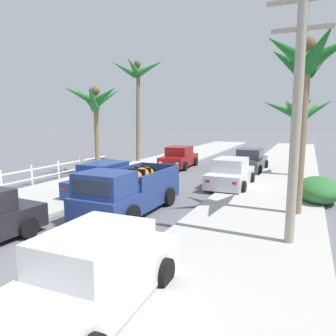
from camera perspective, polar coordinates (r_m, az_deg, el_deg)
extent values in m
plane|color=slate|center=(9.07, -22.43, -14.98)|extent=(160.00, 160.00, 0.00)
cube|color=#B2AFA8|center=(20.94, -7.33, -0.85)|extent=(4.61, 60.00, 0.12)
cube|color=#B2AFA8|center=(18.04, 18.47, -2.80)|extent=(4.61, 60.00, 0.12)
cube|color=silver|center=(20.49, -5.16, -1.05)|extent=(0.16, 60.00, 0.10)
cube|color=silver|center=(18.15, 15.62, -2.64)|extent=(0.16, 60.00, 0.10)
cube|color=navy|center=(12.33, -6.76, -5.11)|extent=(2.00, 5.13, 0.80)
cube|color=navy|center=(10.86, -11.25, -2.81)|extent=(1.74, 1.53, 0.80)
cube|color=#283342|center=(11.47, -9.03, -2.03)|extent=(1.38, 0.08, 0.44)
cube|color=#283342|center=(10.27, -13.75, -3.45)|extent=(1.46, 0.08, 0.48)
cube|color=navy|center=(12.49, -1.19, -1.68)|extent=(0.15, 3.30, 0.56)
cube|color=navy|center=(13.38, -8.22, -1.06)|extent=(0.15, 3.30, 0.56)
cube|color=navy|center=(14.35, -1.57, -0.30)|extent=(1.88, 0.13, 0.56)
cube|color=silver|center=(14.59, -1.40, -3.51)|extent=(1.83, 0.15, 0.20)
cylinder|color=black|center=(10.64, -6.54, -8.61)|extent=(0.27, 0.76, 0.76)
cylinder|color=black|center=(11.74, -14.80, -7.18)|extent=(0.27, 0.76, 0.76)
cylinder|color=black|center=(13.14, 0.14, -5.17)|extent=(0.27, 0.76, 0.76)
cylinder|color=black|center=(14.04, -7.17, -4.32)|extent=(0.27, 0.76, 0.76)
cube|color=red|center=(14.19, 1.26, -2.62)|extent=(0.22, 0.04, 0.18)
cube|color=red|center=(14.84, -4.05, -2.14)|extent=(0.22, 0.04, 0.18)
ellipsoid|color=orange|center=(13.02, -4.55, -1.19)|extent=(0.73, 1.71, 0.60)
sphere|color=orange|center=(12.20, -6.74, -1.52)|extent=(0.44, 0.44, 0.44)
cube|color=black|center=(13.42, -3.58, -0.87)|extent=(0.72, 0.13, 0.61)
cube|color=black|center=(13.02, -4.55, -1.19)|extent=(0.72, 0.13, 0.61)
cube|color=black|center=(12.62, -5.59, -1.52)|extent=(0.72, 0.13, 0.61)
cube|color=silver|center=(16.95, 11.20, -1.61)|extent=(1.78, 4.21, 0.72)
cube|color=silver|center=(16.74, 11.20, 0.63)|extent=(1.53, 2.11, 0.64)
cube|color=#283342|center=(17.68, 11.88, 0.97)|extent=(1.37, 0.09, 0.52)
cube|color=#283342|center=(15.81, 10.43, 0.10)|extent=(1.34, 0.09, 0.50)
cylinder|color=black|center=(18.44, 9.33, -1.40)|extent=(0.22, 0.64, 0.64)
cylinder|color=black|center=(18.09, 14.87, -1.78)|extent=(0.22, 0.64, 0.64)
cylinder|color=black|center=(15.97, 7.00, -2.93)|extent=(0.22, 0.64, 0.64)
cylinder|color=black|center=(15.56, 13.38, -3.42)|extent=(0.22, 0.64, 0.64)
cube|color=red|center=(15.07, 7.11, -2.38)|extent=(0.20, 0.04, 0.12)
cube|color=white|center=(19.10, 10.79, -0.20)|extent=(0.20, 0.04, 0.10)
cube|color=red|center=(14.77, 11.83, -2.73)|extent=(0.20, 0.04, 0.12)
cube|color=white|center=(18.87, 14.43, -0.44)|extent=(0.20, 0.04, 0.10)
cylinder|color=black|center=(10.57, -23.85, -9.79)|extent=(0.26, 0.65, 0.64)
cube|color=red|center=(11.17, -21.60, -6.93)|extent=(0.20, 0.05, 0.12)
cube|color=red|center=(12.13, -25.58, -5.96)|extent=(0.20, 0.05, 0.12)
cube|color=#474C56|center=(22.46, 14.51, 0.83)|extent=(1.88, 4.25, 0.72)
cube|color=#474C56|center=(22.48, 14.62, 2.57)|extent=(1.58, 2.14, 0.64)
cube|color=#283342|center=(21.54, 14.13, 2.28)|extent=(1.37, 0.12, 0.52)
cube|color=#283342|center=(23.43, 15.08, 2.75)|extent=(1.34, 0.12, 0.50)
cylinder|color=black|center=(21.07, 16.20, -0.35)|extent=(0.24, 0.65, 0.64)
cylinder|color=black|center=(21.43, 11.44, -0.03)|extent=(0.24, 0.65, 0.64)
cylinder|color=black|center=(23.62, 17.24, 0.56)|extent=(0.24, 0.65, 0.64)
cylinder|color=black|center=(23.94, 12.97, 0.84)|extent=(0.24, 0.65, 0.64)
cube|color=red|center=(24.41, 16.93, 1.60)|extent=(0.20, 0.05, 0.12)
cube|color=white|center=(20.29, 15.07, 0.17)|extent=(0.20, 0.05, 0.10)
cube|color=red|center=(24.63, 14.02, 1.78)|extent=(0.20, 0.05, 0.12)
cube|color=white|center=(20.54, 11.69, 0.40)|extent=(0.20, 0.05, 0.10)
cube|color=maroon|center=(23.42, 1.97, 1.42)|extent=(1.95, 4.28, 0.72)
cube|color=maroon|center=(23.43, 2.06, 3.10)|extent=(1.62, 2.17, 0.64)
cube|color=#283342|center=(22.53, 1.25, 2.82)|extent=(1.37, 0.14, 0.52)
cube|color=#283342|center=(24.35, 2.82, 3.27)|extent=(1.34, 0.14, 0.50)
cylinder|color=black|center=(21.94, 3.07, 0.34)|extent=(0.25, 0.65, 0.64)
cylinder|color=black|center=(22.56, -1.29, 0.59)|extent=(0.25, 0.65, 0.64)
cylinder|color=black|center=(24.40, 4.98, 1.18)|extent=(0.25, 0.65, 0.64)
cylinder|color=black|center=(24.96, 1.00, 1.39)|extent=(0.25, 0.65, 0.64)
cube|color=red|center=(25.21, 4.92, 2.17)|extent=(0.20, 0.05, 0.12)
cube|color=white|center=(21.23, 1.66, 0.85)|extent=(0.20, 0.05, 0.10)
cube|color=red|center=(25.59, 2.20, 2.30)|extent=(0.20, 0.05, 0.12)
cube|color=white|center=(21.67, -1.41, 1.02)|extent=(0.20, 0.05, 0.10)
cube|color=navy|center=(15.29, -11.22, -2.73)|extent=(1.78, 4.21, 0.72)
cube|color=navy|center=(15.09, -11.51, -0.27)|extent=(1.53, 2.11, 0.64)
cube|color=#283342|center=(15.88, -9.47, 0.16)|extent=(1.37, 0.09, 0.52)
cube|color=#283342|center=(14.33, -13.77, -0.91)|extent=(1.34, 0.09, 0.50)
cylinder|color=black|center=(16.89, -11.14, -2.39)|extent=(0.22, 0.64, 0.64)
cylinder|color=black|center=(15.93, -5.83, -2.94)|extent=(0.22, 0.64, 0.64)
cylinder|color=black|center=(14.89, -16.94, -4.11)|extent=(0.22, 0.64, 0.64)
cylinder|color=black|center=(13.79, -11.26, -4.92)|extent=(0.22, 0.64, 0.64)
cube|color=red|center=(14.06, -18.33, -3.58)|extent=(0.20, 0.04, 0.12)
cube|color=white|center=(17.33, -8.85, -1.07)|extent=(0.20, 0.04, 0.10)
cube|color=red|center=(13.25, -14.28, -4.15)|extent=(0.20, 0.04, 0.12)
cube|color=white|center=(16.70, -5.31, -1.38)|extent=(0.20, 0.04, 0.10)
cube|color=silver|center=(6.40, -13.50, -19.66)|extent=(1.84, 4.23, 0.72)
cube|color=silver|center=(6.18, -13.17, -13.72)|extent=(1.56, 2.13, 0.64)
cube|color=#283342|center=(5.51, -19.36, -17.14)|extent=(1.37, 0.10, 0.52)
cube|color=#283342|center=(6.93, -8.38, -11.21)|extent=(1.34, 0.10, 0.50)
cylinder|color=black|center=(7.09, -0.59, -18.36)|extent=(0.23, 0.64, 0.64)
cylinder|color=black|center=(7.91, -13.14, -15.59)|extent=(0.23, 0.64, 0.64)
cube|color=red|center=(7.73, -0.02, -13.34)|extent=(0.20, 0.04, 0.12)
cube|color=red|center=(8.27, -8.32, -11.92)|extent=(0.20, 0.04, 0.12)
cylinder|color=brown|center=(26.32, -5.40, 9.67)|extent=(0.30, 0.59, 7.91)
cone|color=#23702D|center=(26.26, -3.21, 17.62)|extent=(2.26, 0.88, 1.38)
cone|color=#23702D|center=(27.30, -4.10, 17.36)|extent=(1.02, 2.01, 1.30)
cone|color=#23702D|center=(27.31, -6.14, 17.22)|extent=(1.56, 1.41, 1.35)
cone|color=#23702D|center=(26.62, -7.92, 17.28)|extent=(2.14, 1.55, 1.50)
cone|color=#23702D|center=(25.70, -6.40, 17.83)|extent=(0.83, 2.13, 1.33)
sphere|color=brown|center=(26.67, -5.53, 18.19)|extent=(0.55, 0.55, 0.55)
cylinder|color=#846B4C|center=(12.22, 22.93, 5.61)|extent=(0.31, 0.39, 6.04)
cone|color=#196023|center=(12.35, 27.21, 18.33)|extent=(1.57, 0.71, 1.18)
cone|color=#196023|center=(13.36, 25.69, 17.07)|extent=(1.40, 2.23, 1.45)
cone|color=#196023|center=(12.97, 20.60, 17.66)|extent=(1.73, 1.57, 1.41)
cone|color=#196023|center=(11.84, 20.63, 19.30)|extent=(1.67, 1.68, 1.16)
cone|color=#196023|center=(11.39, 25.53, 18.94)|extent=(1.24, 2.28, 1.36)
sphere|color=brown|center=(12.46, 23.82, 19.60)|extent=(0.56, 0.56, 0.56)
cylinder|color=#846B4C|center=(20.86, 22.12, 4.61)|extent=(0.42, 0.56, 4.52)
cone|color=#23702D|center=(20.94, 25.10, 9.52)|extent=(2.01, 0.81, 1.49)
cone|color=#23702D|center=(21.73, 24.05, 9.07)|extent=(1.59, 2.03, 1.80)
cone|color=#23702D|center=(21.82, 21.24, 9.76)|extent=(1.46, 2.23, 1.46)
cone|color=#23702D|center=(21.04, 19.46, 10.12)|extent=(2.29, 0.86, 1.33)
cone|color=#23702D|center=(20.20, 21.34, 10.22)|extent=(1.26, 1.64, 1.20)
cone|color=#23702D|center=(20.10, 23.40, 10.33)|extent=(1.24, 1.78, 1.08)
sphere|color=brown|center=(20.84, 22.48, 10.80)|extent=(0.75, 0.75, 0.75)
cylinder|color=#846B4C|center=(20.56, -12.70, 6.06)|extent=(0.31, 0.34, 5.28)
cone|color=#23702D|center=(20.01, -11.18, 12.79)|extent=(1.82, 0.81, 1.26)
cone|color=#23702D|center=(20.84, -10.71, 12.60)|extent=(1.47, 1.71, 1.28)
cone|color=#23702D|center=(21.32, -12.82, 12.34)|extent=(1.31, 1.58, 1.32)
cone|color=#23702D|center=(21.15, -14.57, 12.20)|extent=(1.71, 0.75, 1.41)
cone|color=#23702D|center=(20.16, -15.61, 12.62)|extent=(1.47, 2.13, 1.27)
cone|color=#23702D|center=(19.67, -13.51, 12.18)|extent=(1.25, 1.87, 1.61)
sphere|color=brown|center=(20.61, -12.96, 13.40)|extent=(0.55, 0.55, 0.55)
cylinder|color=#9E9384|center=(9.18, 22.10, 7.92)|extent=(0.26, 0.26, 7.03)
cube|color=#9E9384|center=(9.45, 22.98, 22.07)|extent=(1.50, 0.12, 0.10)
cube|color=white|center=(18.64, -23.26, -0.24)|extent=(0.06, 13.46, 0.08)
cube|color=white|center=(18.72, -23.17, -1.75)|extent=(0.06, 13.46, 0.08)
cube|color=white|center=(17.44, -27.86, -2.13)|extent=(0.05, 0.12, 1.10)
cube|color=white|center=(18.65, -23.33, -1.18)|extent=(0.05, 0.12, 1.10)
cube|color=white|center=(20.04, -19.13, -0.29)|extent=(0.05, 0.12, 1.10)
cube|color=white|center=(21.50, -15.57, 0.47)|extent=(0.05, 0.12, 1.10)
cube|color=white|center=(22.98, -12.58, 1.11)|extent=(0.05, 0.12, 1.10)
ellipsoid|color=#2D6B33|center=(15.07, 25.47, -3.55)|extent=(1.80, 2.80, 1.10)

